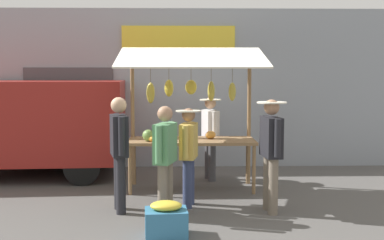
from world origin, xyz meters
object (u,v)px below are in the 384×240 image
object	(u,v)px
vendor_with_sunhat	(210,132)
produce_crate_near	(166,220)
market_stall	(190,102)
shopper_with_ponytail	(119,145)
shopper_in_striped_shirt	(165,154)
parked_van	(1,120)
shopper_in_grey_tee	(271,146)
shopper_with_shopping_bag	(189,150)

from	to	relation	value
vendor_with_sunhat	produce_crate_near	size ratio (longest dim) A/B	2.83
market_stall	shopper_with_ponytail	bearing A→B (deg)	52.98
shopper_in_striped_shirt	market_stall	bearing A→B (deg)	3.53
vendor_with_sunhat	shopper_with_ponytail	distance (m)	2.58
parked_van	produce_crate_near	bearing A→B (deg)	129.46
market_stall	shopper_in_striped_shirt	bearing A→B (deg)	77.47
shopper_in_grey_tee	produce_crate_near	xyz separation A→B (m)	(1.50, 1.03, -0.78)
market_stall	vendor_with_sunhat	size ratio (longest dim) A/B	1.59
shopper_in_grey_tee	parked_van	distance (m)	5.44
vendor_with_sunhat	shopper_in_striped_shirt	world-z (taller)	shopper_in_striped_shirt
shopper_with_shopping_bag	produce_crate_near	size ratio (longest dim) A/B	2.71
shopper_with_ponytail	parked_van	distance (m)	3.57
vendor_with_sunhat	produce_crate_near	xyz separation A→B (m)	(0.76, 3.24, -0.72)
shopper_in_grey_tee	produce_crate_near	world-z (taller)	shopper_in_grey_tee
shopper_with_ponytail	shopper_in_grey_tee	world-z (taller)	shopper_with_ponytail
vendor_with_sunhat	shopper_in_striped_shirt	bearing A→B (deg)	-30.69
market_stall	shopper_in_striped_shirt	world-z (taller)	market_stall
market_stall	shopper_with_shopping_bag	bearing A→B (deg)	87.93
vendor_with_sunhat	shopper_in_striped_shirt	size ratio (longest dim) A/B	1.00
vendor_with_sunhat	market_stall	bearing A→B (deg)	-42.17
parked_van	produce_crate_near	world-z (taller)	parked_van
vendor_with_sunhat	produce_crate_near	distance (m)	3.41
shopper_in_striped_shirt	shopper_with_ponytail	bearing A→B (deg)	81.84
vendor_with_sunhat	shopper_in_grey_tee	bearing A→B (deg)	5.86
shopper_in_grey_tee	vendor_with_sunhat	bearing A→B (deg)	12.67
shopper_in_striped_shirt	parked_van	xyz separation A→B (m)	(3.27, -2.77, 0.22)
shopper_in_striped_shirt	produce_crate_near	size ratio (longest dim) A/B	2.84
shopper_in_striped_shirt	parked_van	bearing A→B (deg)	65.77
shopper_in_grey_tee	parked_van	size ratio (longest dim) A/B	0.37
parked_van	produce_crate_near	xyz separation A→B (m)	(-3.30, 3.58, -0.92)
produce_crate_near	shopper_in_grey_tee	bearing A→B (deg)	-145.56
shopper_with_ponytail	parked_van	world-z (taller)	parked_van
shopper_in_grey_tee	produce_crate_near	bearing A→B (deg)	118.48
shopper_in_grey_tee	shopper_in_striped_shirt	bearing A→B (deg)	92.17
parked_van	shopper_with_ponytail	bearing A→B (deg)	133.22
shopper_with_ponytail	shopper_in_grey_tee	bearing A→B (deg)	-105.65
market_stall	shopper_in_striped_shirt	distance (m)	1.86
vendor_with_sunhat	shopper_with_shopping_bag	size ratio (longest dim) A/B	1.04
vendor_with_sunhat	shopper_in_grey_tee	size ratio (longest dim) A/B	0.95
vendor_with_sunhat	produce_crate_near	world-z (taller)	vendor_with_sunhat
shopper_with_ponytail	produce_crate_near	world-z (taller)	shopper_with_ponytail
market_stall	shopper_with_shopping_bag	size ratio (longest dim) A/B	1.66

